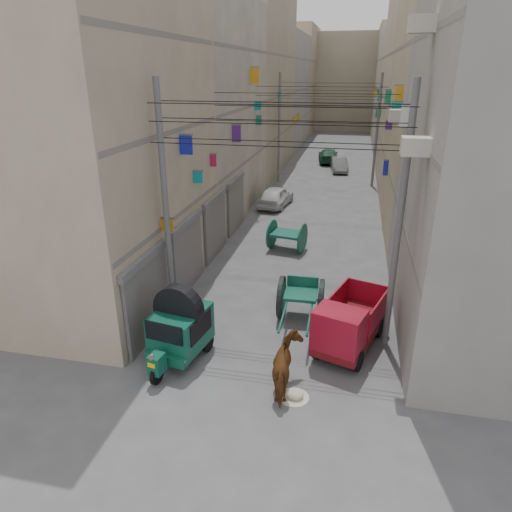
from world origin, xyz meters
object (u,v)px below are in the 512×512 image
(feed_sack, at_px, (294,394))
(horse, at_px, (288,367))
(tonga_cart, at_px, (301,298))
(auto_rickshaw, at_px, (180,327))
(distant_car_green, at_px, (328,156))
(mini_truck, at_px, (347,328))
(distant_car_grey, at_px, (339,165))
(second_cart, at_px, (287,235))
(distant_car_white, at_px, (276,196))

(feed_sack, xyz_separation_m, horse, (-0.23, 0.25, 0.63))
(tonga_cart, relative_size, horse, 1.86)
(auto_rickshaw, distance_m, tonga_cart, 4.56)
(horse, distance_m, distant_car_green, 33.85)
(horse, bearing_deg, feed_sack, 125.14)
(feed_sack, height_order, horse, horse)
(feed_sack, relative_size, distant_car_green, 0.12)
(mini_truck, xyz_separation_m, horse, (-1.48, -2.19, -0.11))
(distant_car_grey, bearing_deg, second_cart, -102.39)
(feed_sack, xyz_separation_m, distant_car_grey, (-0.19, 30.09, 0.47))
(feed_sack, bearing_deg, auto_rickshaw, 162.84)
(distant_car_grey, bearing_deg, auto_rickshaw, -104.33)
(distant_car_grey, relative_size, distant_car_green, 0.83)
(auto_rickshaw, distance_m, distant_car_grey, 29.17)
(mini_truck, bearing_deg, second_cart, 128.58)
(tonga_cart, xyz_separation_m, distant_car_green, (-1.02, 29.77, -0.15))
(auto_rickshaw, xyz_separation_m, distant_car_white, (-0.06, 17.14, -0.43))
(second_cart, bearing_deg, horse, -70.51)
(tonga_cart, distance_m, distant_car_white, 14.33)
(auto_rickshaw, distance_m, feed_sack, 3.91)
(distant_car_white, height_order, distant_car_green, distant_car_white)
(tonga_cart, bearing_deg, second_cart, 101.60)
(horse, distance_m, distant_car_grey, 29.83)
(auto_rickshaw, relative_size, second_cart, 1.44)
(auto_rickshaw, height_order, horse, auto_rickshaw)
(distant_car_grey, bearing_deg, mini_truck, -94.60)
(feed_sack, height_order, distant_car_green, distant_car_green)
(distant_car_white, xyz_separation_m, distant_car_green, (2.28, 15.82, -0.02))
(second_cart, xyz_separation_m, distant_car_grey, (1.63, 19.42, -0.18))
(distant_car_green, bearing_deg, distant_car_white, 75.59)
(horse, bearing_deg, tonga_cart, -95.02)
(feed_sack, distance_m, distant_car_green, 34.11)
(tonga_cart, relative_size, distant_car_grey, 0.93)
(auto_rickshaw, xyz_separation_m, distant_car_green, (2.22, 32.96, -0.46))
(auto_rickshaw, bearing_deg, distant_car_green, 95.65)
(auto_rickshaw, relative_size, distant_car_grey, 0.75)
(auto_rickshaw, distance_m, distant_car_green, 33.04)
(mini_truck, relative_size, distant_car_green, 0.81)
(second_cart, height_order, feed_sack, second_cart)
(distant_car_grey, bearing_deg, horse, -97.66)
(mini_truck, bearing_deg, horse, -105.93)
(distant_car_white, bearing_deg, mini_truck, 115.15)
(tonga_cart, xyz_separation_m, distant_car_grey, (0.19, 25.77, -0.19))
(auto_rickshaw, bearing_deg, feed_sack, -7.66)
(auto_rickshaw, bearing_deg, tonga_cart, 54.07)
(auto_rickshaw, height_order, distant_car_grey, auto_rickshaw)
(auto_rickshaw, xyz_separation_m, horse, (3.39, -0.87, -0.33))
(feed_sack, xyz_separation_m, distant_car_green, (-1.40, 34.08, 0.51))
(second_cart, xyz_separation_m, distant_car_white, (-1.86, 7.58, -0.12))
(horse, relative_size, distant_car_grey, 0.50)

